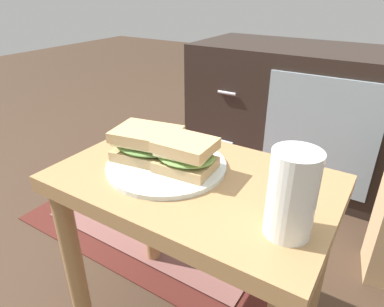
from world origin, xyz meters
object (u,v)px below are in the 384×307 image
Objects in this scene: sandwich_front at (147,144)px; sandwich_back at (185,155)px; tv_cabinet at (303,115)px; beer_glass at (292,196)px; plate at (166,166)px.

sandwich_back is (0.10, 0.00, 0.00)m from sandwich_front.
tv_cabinet reaches higher than sandwich_front.
sandwich_back is at bearing 163.90° from beer_glass.
tv_cabinet is 0.97m from plate.
sandwich_back is 0.90× the size of beer_glass.
sandwich_back is (0.05, 0.00, 0.04)m from plate.
plate is 1.80× the size of beer_glass.
sandwich_front is 0.10m from sandwich_back.
sandwich_back is 0.24m from beer_glass.
plate is 0.06m from sandwich_back.
beer_glass is (0.28, -0.07, 0.06)m from plate.
sandwich_front is 1.14× the size of beer_glass.
tv_cabinet is at bearing 90.49° from sandwich_back.
sandwich_front is (-0.09, -0.95, 0.21)m from tv_cabinet.
tv_cabinet is at bearing 103.36° from beer_glass.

